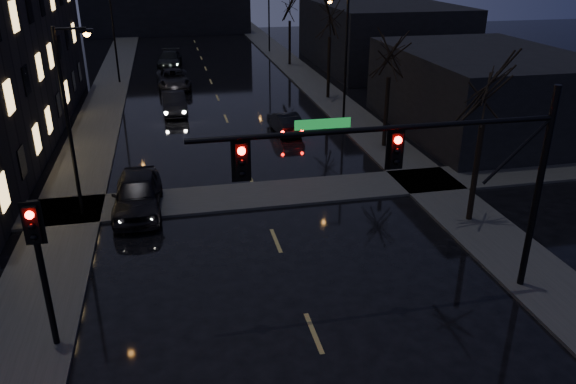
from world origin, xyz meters
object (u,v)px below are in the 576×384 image
oncoming_car_b (174,103)px  oncoming_car_d (170,59)px  lead_car (285,122)px  oncoming_car_c (173,79)px  oncoming_car_a (138,194)px

oncoming_car_b → oncoming_car_d: bearing=87.5°
oncoming_car_b → lead_car: (6.72, -5.98, -0.08)m
oncoming_car_d → lead_car: size_ratio=1.33×
oncoming_car_b → oncoming_car_d: 17.38m
oncoming_car_c → oncoming_car_d: 9.31m
oncoming_car_c → lead_car: size_ratio=1.40×
oncoming_car_a → oncoming_car_d: size_ratio=0.95×
oncoming_car_a → lead_car: size_ratio=1.26×
oncoming_car_c → lead_car: 15.50m
oncoming_car_a → oncoming_car_c: 24.28m
oncoming_car_d → oncoming_car_c: bearing=-84.2°
oncoming_car_a → lead_car: (8.72, 10.13, -0.20)m
oncoming_car_a → oncoming_car_b: bearing=84.1°
oncoming_car_a → oncoming_car_d: 33.56m
oncoming_car_c → oncoming_car_d: bearing=88.2°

